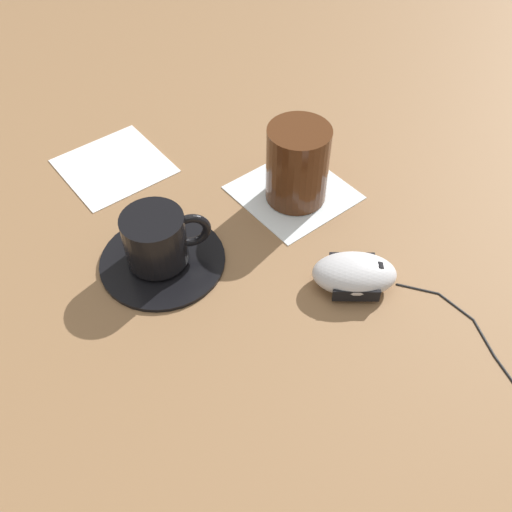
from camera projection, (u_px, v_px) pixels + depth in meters
ground_plane at (237, 235)px, 0.71m from camera, size 3.00×3.00×0.00m
saucer at (162, 259)px, 0.68m from camera, size 0.15×0.15×0.01m
coffee_cup at (157, 238)px, 0.65m from camera, size 0.10×0.07×0.06m
computer_mouse at (354, 274)px, 0.65m from camera, size 0.11×0.08×0.04m
mouse_cable at (476, 342)px, 0.61m from camera, size 0.07×0.20×0.00m
napkin_under_glass at (293, 192)px, 0.76m from camera, size 0.18×0.18×0.00m
drinking_glass at (297, 164)px, 0.72m from camera, size 0.08×0.08×0.10m
napkin_spare at (114, 166)px, 0.80m from camera, size 0.18×0.18×0.00m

